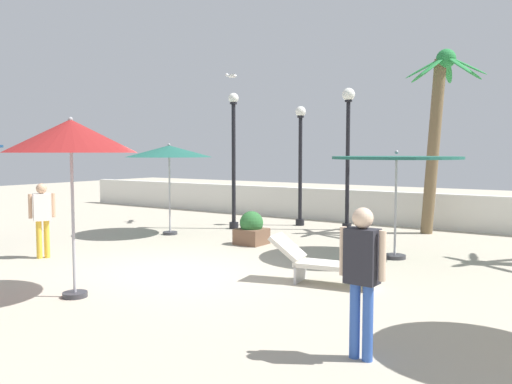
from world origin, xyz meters
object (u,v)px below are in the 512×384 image
seagull_0 (231,75)px  lamp_post_0 (348,141)px  lamp_post_2 (234,154)px  guest_1 (42,213)px  patio_umbrella_1 (396,162)px  palm_tree_1 (437,121)px  lamp_post_1 (300,157)px  patio_umbrella_4 (169,152)px  planter (251,229)px  lounge_chair_0 (322,262)px  guest_0 (362,267)px  patio_umbrella_3 (71,137)px

seagull_0 → lamp_post_0: bearing=8.7°
lamp_post_2 → guest_1: lamp_post_2 is taller
patio_umbrella_1 → palm_tree_1: (-0.21, 4.02, 1.09)m
palm_tree_1 → lamp_post_1: palm_tree_1 is taller
patio_umbrella_4 → planter: bearing=-0.8°
lounge_chair_0 → guest_0: guest_0 is taller
lamp_post_1 → planter: bearing=-80.0°
lounge_chair_0 → seagull_0: 9.51m
guest_1 → planter: 4.97m
patio_umbrella_1 → lamp_post_0: (-2.64, 3.38, 0.55)m
patio_umbrella_3 → lamp_post_1: lamp_post_1 is taller
patio_umbrella_4 → guest_0: bearing=-34.5°
patio_umbrella_3 → lounge_chair_0: patio_umbrella_3 is taller
lamp_post_1 → seagull_0: seagull_0 is taller
lamp_post_0 → guest_1: lamp_post_0 is taller
lounge_chair_0 → planter: bearing=141.3°
lamp_post_1 → guest_0: (5.89, -9.24, -1.14)m
seagull_0 → patio_umbrella_1: bearing=-23.2°
lamp_post_2 → guest_0: 10.47m
lounge_chair_0 → planter: 4.25m
lounge_chair_0 → guest_1: size_ratio=1.17×
guest_1 → planter: (2.86, 4.02, -0.62)m
patio_umbrella_1 → lounge_chair_0: (-0.33, -2.93, -1.73)m
palm_tree_1 → lounge_chair_0: palm_tree_1 is taller
patio_umbrella_3 → planter: patio_umbrella_3 is taller
palm_tree_1 → planter: 6.19m
guest_1 → guest_0: bearing=-10.4°
patio_umbrella_1 → patio_umbrella_4: 6.49m
lamp_post_1 → lamp_post_2: lamp_post_2 is taller
patio_umbrella_1 → lamp_post_2: size_ratio=0.68×
patio_umbrella_1 → lounge_chair_0: size_ratio=1.44×
patio_umbrella_3 → palm_tree_1: palm_tree_1 is taller
guest_1 → patio_umbrella_3: bearing=-26.9°
lamp_post_0 → patio_umbrella_3: bearing=-93.9°
patio_umbrella_3 → guest_0: bearing=1.7°
palm_tree_1 → patio_umbrella_1: bearing=-87.0°
guest_0 → guest_1: bearing=169.6°
patio_umbrella_4 → palm_tree_1: bearing=34.2°
lamp_post_1 → patio_umbrella_4: bearing=-120.5°
planter → patio_umbrella_3: bearing=-86.3°
lounge_chair_0 → guest_1: guest_1 is taller
patio_umbrella_3 → patio_umbrella_4: (-3.21, 5.69, -0.24)m
planter → lamp_post_2: bearing=135.3°
palm_tree_1 → lamp_post_0: palm_tree_1 is taller
patio_umbrella_3 → lamp_post_1: bearing=96.2°
palm_tree_1 → lamp_post_0: 2.57m
patio_umbrella_3 → lounge_chair_0: (2.94, 3.00, -2.19)m
patio_umbrella_4 → patio_umbrella_1: bearing=2.1°
guest_0 → seagull_0: (-8.10, 8.56, 3.78)m
guest_0 → lounge_chair_0: bearing=124.0°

